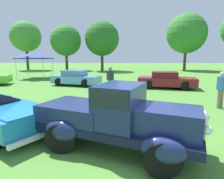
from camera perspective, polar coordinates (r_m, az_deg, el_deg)
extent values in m
plane|color=#4C8433|center=(4.76, 6.62, -20.12)|extent=(120.00, 120.00, 0.00)
cube|color=black|center=(5.00, 1.15, -11.38)|extent=(4.37, 2.85, 0.20)
cube|color=navy|center=(4.57, 15.77, -8.80)|extent=(1.82, 1.57, 0.60)
ellipsoid|color=silver|center=(4.55, 25.73, -9.80)|extent=(0.34, 0.54, 0.68)
cube|color=navy|center=(4.77, 2.43, -4.62)|extent=(1.42, 1.64, 1.04)
cube|color=black|center=(4.70, 2.45, -1.08)|extent=(1.35, 1.64, 0.40)
cube|color=navy|center=(5.43, -10.34, -6.44)|extent=(2.18, 1.97, 0.48)
ellipsoid|color=navy|center=(5.36, 17.42, -10.34)|extent=(0.99, 0.67, 0.52)
ellipsoid|color=navy|center=(4.05, 14.97, -17.16)|extent=(0.99, 0.67, 0.52)
ellipsoid|color=navy|center=(6.10, -6.43, -7.43)|extent=(0.99, 0.67, 0.52)
ellipsoid|color=navy|center=(4.98, -14.96, -11.81)|extent=(0.99, 0.67, 0.52)
sphere|color=silver|center=(4.95, 26.18, -7.30)|extent=(0.18, 0.18, 0.18)
sphere|color=silver|center=(4.11, 26.63, -10.78)|extent=(0.18, 0.18, 0.18)
cylinder|color=black|center=(5.43, 17.32, -12.12)|extent=(0.76, 0.24, 0.76)
cylinder|color=black|center=(4.13, 14.85, -19.38)|extent=(0.76, 0.24, 0.76)
cylinder|color=black|center=(6.16, -6.40, -9.03)|extent=(0.76, 0.24, 0.76)
cylinder|color=black|center=(5.05, -14.87, -13.71)|extent=(0.76, 0.24, 0.76)
cube|color=#1E7AB7|center=(6.21, -26.22, -6.10)|extent=(2.23, 2.15, 0.20)
cube|color=black|center=(7.02, -30.13, -2.81)|extent=(0.74, 1.07, 0.82)
cube|color=silver|center=(5.56, -20.93, -12.89)|extent=(0.99, 1.43, 0.12)
cylinder|color=black|center=(6.62, -19.49, -8.64)|extent=(0.66, 0.20, 0.66)
cylinder|color=black|center=(8.88, -29.46, -4.66)|extent=(0.66, 0.20, 0.66)
cube|color=#669EDB|center=(15.84, -10.56, 3.04)|extent=(4.13, 2.59, 0.60)
cube|color=#517EAF|center=(15.85, -11.11, 4.85)|extent=(1.99, 1.82, 0.44)
cylinder|color=black|center=(14.67, -7.93, 1.86)|extent=(0.64, 0.22, 0.64)
cylinder|color=black|center=(15.77, -15.54, 2.15)|extent=(0.64, 0.22, 0.64)
cube|color=maroon|center=(14.79, 15.97, 2.34)|extent=(4.39, 2.45, 0.60)
cube|color=maroon|center=(14.73, 15.42, 4.29)|extent=(2.07, 1.77, 0.44)
cylinder|color=black|center=(14.17, 21.08, 0.99)|extent=(0.64, 0.22, 0.64)
cylinder|color=black|center=(14.05, 11.00, 1.41)|extent=(0.64, 0.22, 0.64)
cylinder|color=#9E998E|center=(12.37, -0.15, 0.96)|extent=(0.16, 0.16, 0.86)
cylinder|color=#9E998E|center=(12.27, -0.93, 0.87)|extent=(0.16, 0.16, 0.86)
cube|color=#2D2D33|center=(12.23, -0.54, 4.29)|extent=(0.46, 0.43, 0.60)
sphere|color=#936B4C|center=(12.19, -0.55, 6.26)|extent=(0.22, 0.22, 0.22)
cylinder|color=#7F7056|center=(10.03, 29.27, -2.51)|extent=(0.16, 0.16, 0.86)
cylinder|color=#7F7056|center=(10.20, 29.79, -2.36)|extent=(0.16, 0.16, 0.86)
cube|color=#336BB2|center=(10.00, 29.89, 1.66)|extent=(0.46, 0.43, 0.60)
sphere|color=beige|center=(9.95, 30.10, 4.05)|extent=(0.22, 0.22, 0.22)
cylinder|color=#B7B7BC|center=(22.95, -17.23, 6.21)|extent=(0.05, 0.05, 2.05)
cylinder|color=#B7B7BC|center=(20.37, -19.81, 5.63)|extent=(0.05, 0.05, 2.05)
cylinder|color=#B7B7BC|center=(24.02, -23.49, 5.98)|extent=(0.05, 0.05, 2.05)
cylinder|color=#B7B7BC|center=(21.57, -26.66, 5.37)|extent=(0.05, 0.05, 2.05)
cube|color=#2D429E|center=(22.14, -21.99, 8.59)|extent=(3.07, 3.07, 0.10)
pyramid|color=#2D429E|center=(22.14, -22.06, 9.68)|extent=(3.01, 3.01, 0.38)
cylinder|color=#47331E|center=(35.65, -23.91, 8.70)|extent=(0.44, 0.44, 4.15)
sphere|color=#428938|center=(35.79, -24.32, 14.21)|extent=(4.98, 4.98, 4.98)
cylinder|color=brown|center=(32.86, -13.37, 8.63)|extent=(0.44, 0.44, 3.45)
sphere|color=#337A2D|center=(32.95, -13.59, 14.01)|extent=(4.95, 4.95, 4.95)
cylinder|color=brown|center=(30.79, -2.96, 8.89)|extent=(0.44, 0.44, 3.53)
sphere|color=#286623|center=(30.90, -3.01, 14.91)|extent=(5.36, 5.36, 5.36)
cylinder|color=#47331E|center=(34.00, 20.91, 8.88)|extent=(0.44, 0.44, 4.15)
sphere|color=#337A2D|center=(34.18, 21.32, 15.28)|extent=(6.34, 6.34, 6.34)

